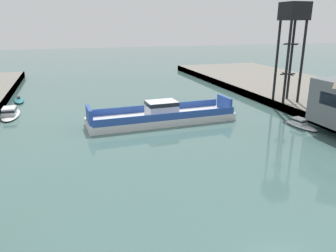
% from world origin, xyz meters
% --- Properties ---
extents(chain_ferry, '(23.54, 7.15, 3.39)m').
position_xyz_m(chain_ferry, '(1.57, 33.57, 1.04)').
color(chain_ferry, silver).
rests_on(chain_ferry, ground).
extents(moored_boat_near_left, '(2.90, 8.34, 1.68)m').
position_xyz_m(moored_boat_near_left, '(-21.76, 44.14, 0.63)').
color(moored_boat_near_left, white).
rests_on(moored_boat_near_left, ground).
extents(moored_boat_mid_left, '(2.60, 6.05, 1.08)m').
position_xyz_m(moored_boat_mid_left, '(-21.65, 55.59, 0.30)').
color(moored_boat_mid_left, '#237075').
rests_on(moored_boat_mid_left, ground).
extents(moored_boat_far_left, '(2.57, 6.10, 1.32)m').
position_xyz_m(moored_boat_far_left, '(20.84, 24.80, 0.49)').
color(moored_boat_far_left, white).
rests_on(moored_boat_far_left, ground).
extents(crane_tower, '(3.90, 3.90, 16.95)m').
position_xyz_m(crane_tower, '(25.45, 35.15, 15.20)').
color(crane_tower, black).
rests_on(crane_tower, quay_right).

